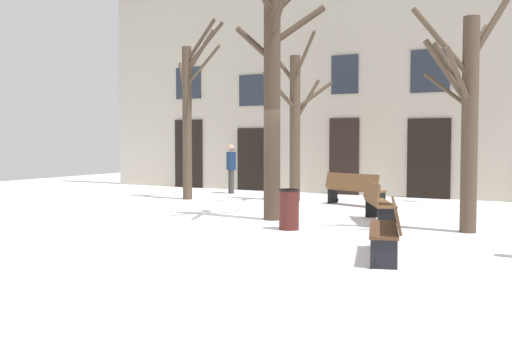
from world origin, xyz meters
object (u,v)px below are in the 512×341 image
tree_left_of_center (467,110)px  bench_near_center_tree (354,189)px  tree_center (295,120)px  bench_facing_shops (377,201)px  tree_near_facade (189,111)px  person_strolling (231,166)px  bench_far_corner (387,228)px  streetlamp (470,123)px  litter_bin (289,209)px  tree_right_of_center (273,92)px

tree_left_of_center → bench_near_center_tree: (-3.49, 3.51, -1.94)m
tree_center → bench_facing_shops: bearing=-43.1°
tree_left_of_center → bench_near_center_tree: 5.32m
bench_near_center_tree → tree_near_facade: bearing=26.7°
person_strolling → bench_facing_shops: bearing=-174.3°
tree_center → bench_far_corner: size_ratio=2.63×
streetlamp → tree_center: bearing=-162.0°
bench_near_center_tree → tree_center: bearing=10.9°
litter_bin → bench_facing_shops: bench_facing_shops is taller
tree_near_facade → tree_center: bearing=17.3°
litter_bin → tree_right_of_center: bearing=129.2°
bench_near_center_tree → person_strolling: bearing=0.3°
tree_right_of_center → bench_near_center_tree: size_ratio=2.97×
tree_left_of_center → streetlamp: bearing=97.9°
bench_far_corner → bench_facing_shops: size_ratio=1.01×
streetlamp → person_strolling: bearing=-179.0°
tree_near_facade → tree_left_of_center: (8.52, -2.82, -0.31)m
tree_center → tree_near_facade: bearing=-162.7°
bench_near_center_tree → person_strolling: size_ratio=1.11×
tree_center → litter_bin: tree_center is taller
tree_left_of_center → tree_near_facade: bearing=161.7°
streetlamp → bench_far_corner: 8.75m
litter_bin → bench_facing_shops: (1.27, 1.87, 0.05)m
tree_center → bench_near_center_tree: tree_center is taller
bench_far_corner → person_strolling: bearing=-154.0°
bench_near_center_tree → person_strolling: 5.23m
tree_right_of_center → tree_center: (-1.26, 3.96, -0.51)m
person_strolling → bench_near_center_tree: bearing=-157.2°
streetlamp → bench_near_center_tree: streetlamp is taller
litter_bin → bench_facing_shops: bearing=55.7°
streetlamp → bench_near_center_tree: size_ratio=2.03×
litter_bin → person_strolling: 8.36m
tree_near_facade → litter_bin: bearing=-38.1°
tree_near_facade → bench_near_center_tree: bearing=7.9°
tree_right_of_center → tree_left_of_center: bearing=2.5°
tree_left_of_center → bench_far_corner: (-0.65, -3.25, -1.94)m
tree_near_facade → person_strolling: bearing=87.8°
bench_near_center_tree → litter_bin: bearing=112.0°
tree_near_facade → person_strolling: size_ratio=3.23×
bench_facing_shops → person_strolling: (-6.49, 4.64, 0.45)m
bench_near_center_tree → streetlamp: bearing=-128.2°
streetlamp → bench_near_center_tree: bearing=-146.9°
tree_left_of_center → litter_bin: 4.01m
tree_center → bench_far_corner: bearing=-55.8°
bench_facing_shops → tree_left_of_center: bearing=-131.5°
tree_right_of_center → streetlamp: 6.50m
bench_far_corner → streetlamp: bearing=163.9°
tree_near_facade → tree_center: size_ratio=1.11×
tree_near_facade → litter_bin: (5.30, -4.16, -2.29)m
tree_near_facade → tree_center: 3.26m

